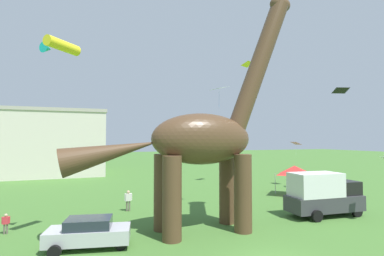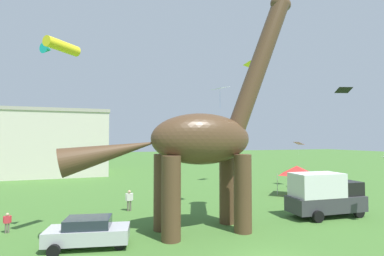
{
  "view_description": "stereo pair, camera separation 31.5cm",
  "coord_description": "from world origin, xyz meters",
  "px_view_note": "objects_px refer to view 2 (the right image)",
  "views": [
    {
      "loc": [
        -7.99,
        -11.12,
        5.67
      ],
      "look_at": [
        -1.19,
        7.16,
        6.4
      ],
      "focal_mm": 27.52,
      "sensor_mm": 36.0,
      "label": 1
    },
    {
      "loc": [
        -7.69,
        -11.22,
        5.67
      ],
      "look_at": [
        -1.19,
        7.16,
        6.4
      ],
      "focal_mm": 27.52,
      "sensor_mm": 36.0,
      "label": 2
    }
  ],
  "objects_px": {
    "dinosaur_sculpture": "(201,139)",
    "kite_near_low": "(344,90)",
    "person_watching_child": "(129,198)",
    "parked_sedan_left": "(88,232)",
    "person_far_spectator": "(7,221)",
    "kite_mid_left": "(59,47)",
    "kite_near_high": "(250,64)",
    "festival_canopy_tent": "(297,170)",
    "kite_mid_right": "(220,88)",
    "kite_far_left": "(299,143)",
    "parked_box_truck": "(324,194)"
  },
  "relations": [
    {
      "from": "parked_sedan_left",
      "to": "kite_mid_left",
      "type": "bearing_deg",
      "value": 169.3
    },
    {
      "from": "festival_canopy_tent",
      "to": "kite_far_left",
      "type": "distance_m",
      "value": 7.04
    },
    {
      "from": "dinosaur_sculpture",
      "to": "person_far_spectator",
      "type": "height_order",
      "value": "dinosaur_sculpture"
    },
    {
      "from": "kite_far_left",
      "to": "festival_canopy_tent",
      "type": "bearing_deg",
      "value": -131.28
    },
    {
      "from": "kite_mid_right",
      "to": "person_far_spectator",
      "type": "bearing_deg",
      "value": -174.14
    },
    {
      "from": "dinosaur_sculpture",
      "to": "kite_near_low",
      "type": "relative_size",
      "value": 8.97
    },
    {
      "from": "parked_sedan_left",
      "to": "person_watching_child",
      "type": "distance_m",
      "value": 7.84
    },
    {
      "from": "person_far_spectator",
      "to": "kite_mid_right",
      "type": "relative_size",
      "value": 0.68
    },
    {
      "from": "parked_sedan_left",
      "to": "person_far_spectator",
      "type": "xyz_separation_m",
      "value": [
        -4.6,
        4.09,
        -0.07
      ]
    },
    {
      "from": "kite_near_high",
      "to": "parked_box_truck",
      "type": "bearing_deg",
      "value": -99.16
    },
    {
      "from": "person_watching_child",
      "to": "kite_mid_left",
      "type": "bearing_deg",
      "value": 49.25
    },
    {
      "from": "parked_box_truck",
      "to": "kite_near_low",
      "type": "relative_size",
      "value": 3.27
    },
    {
      "from": "kite_far_left",
      "to": "kite_mid_right",
      "type": "height_order",
      "value": "kite_mid_right"
    },
    {
      "from": "dinosaur_sculpture",
      "to": "person_far_spectator",
      "type": "relative_size",
      "value": 12.97
    },
    {
      "from": "kite_near_high",
      "to": "kite_mid_right",
      "type": "height_order",
      "value": "kite_near_high"
    },
    {
      "from": "kite_mid_left",
      "to": "festival_canopy_tent",
      "type": "bearing_deg",
      "value": 18.63
    },
    {
      "from": "kite_near_high",
      "to": "kite_mid_left",
      "type": "xyz_separation_m",
      "value": [
        -20.22,
        -14.26,
        -4.28
      ]
    },
    {
      "from": "person_watching_child",
      "to": "kite_far_left",
      "type": "distance_m",
      "value": 22.04
    },
    {
      "from": "person_watching_child",
      "to": "kite_mid_right",
      "type": "distance_m",
      "value": 11.54
    },
    {
      "from": "parked_box_truck",
      "to": "kite_near_low",
      "type": "xyz_separation_m",
      "value": [
        9.12,
        6.63,
        9.22
      ]
    },
    {
      "from": "dinosaur_sculpture",
      "to": "kite_mid_left",
      "type": "relative_size",
      "value": 7.39
    },
    {
      "from": "festival_canopy_tent",
      "to": "kite_mid_right",
      "type": "xyz_separation_m",
      "value": [
        -9.43,
        -2.2,
        7.34
      ]
    },
    {
      "from": "parked_sedan_left",
      "to": "kite_near_low",
      "type": "distance_m",
      "value": 28.33
    },
    {
      "from": "festival_canopy_tent",
      "to": "kite_near_high",
      "type": "distance_m",
      "value": 14.29
    },
    {
      "from": "parked_box_truck",
      "to": "person_watching_child",
      "type": "bearing_deg",
      "value": 157.61
    },
    {
      "from": "kite_far_left",
      "to": "kite_mid_right",
      "type": "xyz_separation_m",
      "value": [
        -13.75,
        -7.11,
        4.73
      ]
    },
    {
      "from": "parked_box_truck",
      "to": "person_far_spectator",
      "type": "distance_m",
      "value": 21.23
    },
    {
      "from": "parked_box_truck",
      "to": "kite_mid_left",
      "type": "relative_size",
      "value": 2.7
    },
    {
      "from": "kite_mid_right",
      "to": "kite_mid_left",
      "type": "bearing_deg",
      "value": -157.22
    },
    {
      "from": "kite_near_high",
      "to": "kite_mid_right",
      "type": "distance_m",
      "value": 13.48
    },
    {
      "from": "festival_canopy_tent",
      "to": "kite_near_high",
      "type": "bearing_deg",
      "value": 98.47
    },
    {
      "from": "dinosaur_sculpture",
      "to": "kite_far_left",
      "type": "bearing_deg",
      "value": 60.98
    },
    {
      "from": "kite_mid_left",
      "to": "kite_near_high",
      "type": "bearing_deg",
      "value": 35.2
    },
    {
      "from": "dinosaur_sculpture",
      "to": "kite_far_left",
      "type": "relative_size",
      "value": 9.99
    },
    {
      "from": "person_watching_child",
      "to": "dinosaur_sculpture",
      "type": "bearing_deg",
      "value": 112.34
    },
    {
      "from": "festival_canopy_tent",
      "to": "kite_far_left",
      "type": "relative_size",
      "value": 2.0
    },
    {
      "from": "person_watching_child",
      "to": "kite_near_high",
      "type": "xyz_separation_m",
      "value": [
        15.55,
        7.7,
        13.93
      ]
    },
    {
      "from": "festival_canopy_tent",
      "to": "person_watching_child",
      "type": "bearing_deg",
      "value": -177.91
    },
    {
      "from": "person_far_spectator",
      "to": "kite_far_left",
      "type": "xyz_separation_m",
      "value": [
        28.59,
        8.64,
        4.42
      ]
    },
    {
      "from": "kite_mid_left",
      "to": "kite_far_left",
      "type": "distance_m",
      "value": 28.83
    },
    {
      "from": "dinosaur_sculpture",
      "to": "kite_near_high",
      "type": "xyz_separation_m",
      "value": [
        12.06,
        14.35,
        9.23
      ]
    },
    {
      "from": "kite_near_high",
      "to": "kite_mid_right",
      "type": "bearing_deg",
      "value": -132.05
    },
    {
      "from": "person_watching_child",
      "to": "kite_mid_right",
      "type": "xyz_separation_m",
      "value": [
        7.18,
        -1.59,
        8.9
      ]
    },
    {
      "from": "person_watching_child",
      "to": "kite_mid_right",
      "type": "height_order",
      "value": "kite_mid_right"
    },
    {
      "from": "festival_canopy_tent",
      "to": "kite_mid_left",
      "type": "distance_m",
      "value": 23.86
    },
    {
      "from": "person_far_spectator",
      "to": "person_watching_child",
      "type": "relative_size",
      "value": 0.75
    },
    {
      "from": "dinosaur_sculpture",
      "to": "kite_near_low",
      "type": "xyz_separation_m",
      "value": [
        18.89,
        6.77,
        5.19
      ]
    },
    {
      "from": "parked_box_truck",
      "to": "kite_near_low",
      "type": "bearing_deg",
      "value": 39.79
    },
    {
      "from": "dinosaur_sculpture",
      "to": "person_watching_child",
      "type": "relative_size",
      "value": 9.7
    },
    {
      "from": "person_watching_child",
      "to": "parked_sedan_left",
      "type": "bearing_deg",
      "value": 61.6
    }
  ]
}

